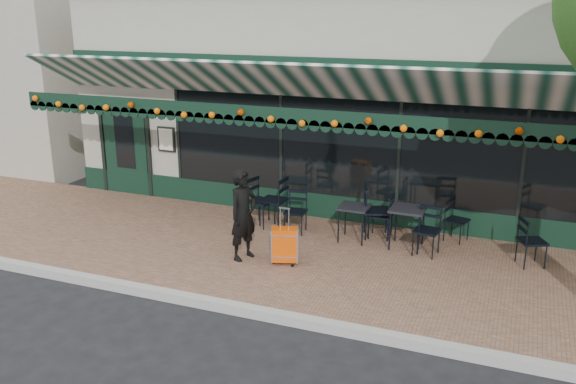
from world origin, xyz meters
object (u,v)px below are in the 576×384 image
at_px(chair_a_left, 381,215).
at_px(chair_solo, 261,202).
at_px(chair_a_right, 457,221).
at_px(chair_a_extra, 532,242).
at_px(suitcase, 285,245).
at_px(cafe_table_a, 408,212).
at_px(chair_b_right, 377,211).
at_px(chair_b_front, 296,212).
at_px(cafe_table_b, 354,210).
at_px(chair_a_front, 427,231).
at_px(woman, 243,215).
at_px(chair_b_left, 273,201).

relative_size(chair_a_left, chair_solo, 0.90).
distance_m(chair_a_right, chair_a_extra, 1.46).
xyz_separation_m(suitcase, cafe_table_a, (1.75, 1.47, 0.33)).
relative_size(chair_a_extra, chair_b_right, 0.84).
height_order(suitcase, chair_b_front, suitcase).
bearing_deg(chair_a_right, cafe_table_b, 129.74).
relative_size(chair_a_extra, chair_b_front, 1.03).
height_order(chair_b_front, chair_solo, chair_solo).
bearing_deg(chair_a_left, chair_a_front, 59.49).
bearing_deg(chair_a_right, chair_b_front, 122.14).
bearing_deg(chair_a_right, chair_b_right, 122.38).
bearing_deg(cafe_table_b, woman, -135.36).
distance_m(cafe_table_b, chair_solo, 1.91).
bearing_deg(cafe_table_b, cafe_table_a, 0.70).
bearing_deg(cafe_table_a, cafe_table_b, -179.30).
height_order(chair_a_left, chair_solo, chair_solo).
distance_m(chair_a_left, chair_b_right, 0.10).
bearing_deg(chair_solo, chair_a_right, -69.57).
distance_m(suitcase, chair_a_left, 2.15).
distance_m(chair_a_front, chair_b_left, 3.08).
xyz_separation_m(chair_a_front, chair_a_extra, (1.69, 0.17, -0.01)).
xyz_separation_m(chair_a_right, chair_b_right, (-1.41, -0.34, 0.11)).
bearing_deg(chair_a_front, chair_solo, -177.50).
relative_size(chair_a_right, chair_b_front, 0.96).
height_order(chair_a_front, chair_b_left, chair_b_left).
bearing_deg(chair_b_front, woman, -109.83).
height_order(suitcase, chair_b_right, chair_b_right).
height_order(cafe_table_b, chair_a_front, chair_a_front).
relative_size(woman, chair_b_left, 1.60).
height_order(cafe_table_a, chair_b_right, chair_b_right).
bearing_deg(cafe_table_b, suitcase, -118.14).
xyz_separation_m(woman, chair_b_left, (-0.19, 1.74, -0.29)).
bearing_deg(chair_solo, chair_b_right, -72.78).
height_order(woman, chair_b_left, woman).
distance_m(woman, chair_b_left, 1.77).
height_order(cafe_table_b, chair_a_extra, chair_a_extra).
relative_size(chair_a_extra, chair_b_left, 0.85).
height_order(chair_a_extra, chair_b_front, chair_a_extra).
bearing_deg(cafe_table_a, chair_a_right, 39.76).
bearing_deg(cafe_table_b, chair_a_right, 20.80).
bearing_deg(chair_b_front, chair_a_front, -9.91).
height_order(chair_a_left, chair_a_extra, chair_a_left).
bearing_deg(chair_a_right, chair_a_front, 173.68).
height_order(chair_a_extra, chair_solo, chair_solo).
distance_m(cafe_table_a, cafe_table_b, 0.97).
distance_m(suitcase, chair_a_right, 3.31).
distance_m(suitcase, chair_a_extra, 4.08).
bearing_deg(chair_a_front, chair_b_front, -176.16).
height_order(woman, chair_a_left, woman).
bearing_deg(chair_a_left, chair_b_front, -78.69).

